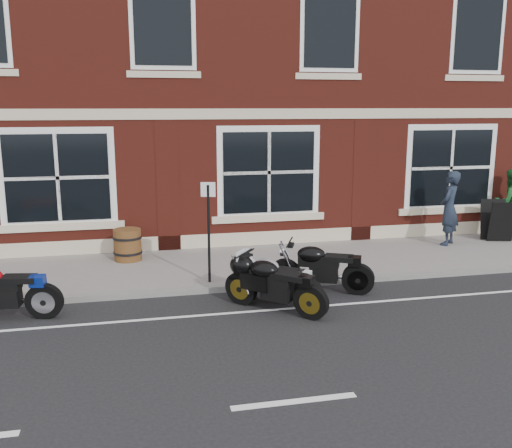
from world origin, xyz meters
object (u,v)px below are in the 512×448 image
(moto_sport_silver, at_px, (275,277))
(pedestrian_right, at_px, (509,203))
(parking_sign, at_px, (209,225))
(barrel_planter, at_px, (128,245))
(pedestrian_left, at_px, (449,208))
(moto_sport_black, at_px, (274,282))
(a_board_sign, at_px, (497,221))
(moto_naked_black, at_px, (319,265))

(moto_sport_silver, distance_m, pedestrian_right, 8.17)
(moto_sport_silver, xyz_separation_m, parking_sign, (-1.06, 1.13, 0.80))
(barrel_planter, bearing_deg, pedestrian_left, -1.59)
(moto_sport_black, relative_size, moto_sport_silver, 1.04)
(pedestrian_right, bearing_deg, parking_sign, 21.57)
(pedestrian_right, bearing_deg, moto_sport_black, 33.52)
(moto_sport_silver, relative_size, barrel_planter, 2.07)
(pedestrian_left, height_order, a_board_sign, pedestrian_left)
(moto_naked_black, xyz_separation_m, parking_sign, (-2.07, 0.70, 0.75))
(pedestrian_left, relative_size, pedestrian_right, 1.03)
(moto_sport_silver, height_order, pedestrian_right, pedestrian_right)
(barrel_planter, bearing_deg, pedestrian_right, 1.65)
(barrel_planter, bearing_deg, a_board_sign, -0.68)
(a_board_sign, bearing_deg, parking_sign, -151.40)
(moto_sport_silver, distance_m, moto_naked_black, 1.10)
(a_board_sign, bearing_deg, pedestrian_left, -161.12)
(moto_naked_black, height_order, barrel_planter, moto_naked_black)
(a_board_sign, bearing_deg, moto_sport_silver, -140.92)
(moto_naked_black, bearing_deg, pedestrian_right, -38.29)
(moto_sport_black, bearing_deg, moto_naked_black, -8.62)
(moto_sport_black, relative_size, pedestrian_left, 0.83)
(barrel_planter, height_order, parking_sign, parking_sign)
(pedestrian_left, relative_size, barrel_planter, 2.59)
(moto_sport_silver, bearing_deg, moto_sport_black, -156.41)
(moto_naked_black, relative_size, parking_sign, 0.94)
(pedestrian_left, xyz_separation_m, barrel_planter, (-7.95, 0.22, -0.58))
(barrel_planter, bearing_deg, moto_sport_black, -54.98)
(barrel_planter, bearing_deg, moto_sport_silver, -50.14)
(moto_sport_silver, bearing_deg, barrel_planter, 80.25)
(pedestrian_right, relative_size, a_board_sign, 1.71)
(moto_sport_silver, height_order, barrel_planter, barrel_planter)
(moto_naked_black, distance_m, barrel_planter, 4.59)
(pedestrian_right, xyz_separation_m, a_board_sign, (-0.60, -0.40, -0.38))
(pedestrian_right, height_order, parking_sign, parking_sign)
(pedestrian_left, height_order, pedestrian_right, pedestrian_left)
(parking_sign, bearing_deg, a_board_sign, 28.12)
(pedestrian_left, height_order, parking_sign, parking_sign)
(pedestrian_left, bearing_deg, pedestrian_right, 149.85)
(barrel_planter, distance_m, parking_sign, 2.72)
(pedestrian_left, relative_size, a_board_sign, 1.75)
(barrel_planter, xyz_separation_m, parking_sign, (1.60, -2.05, 0.80))
(moto_sport_silver, bearing_deg, moto_naked_black, -26.45)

